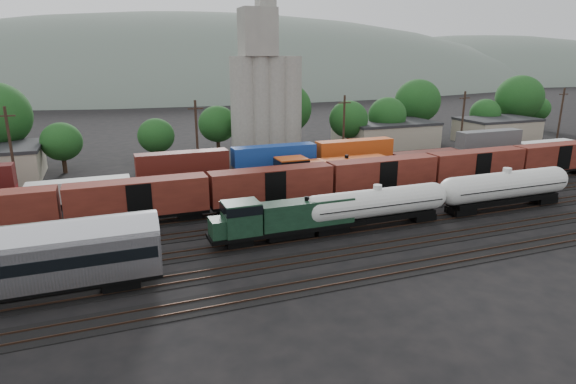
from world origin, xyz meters
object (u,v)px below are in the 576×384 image
object	(u,v)px
green_locomotive	(280,218)
tank_car_a	(377,204)
orange_locomotive	(325,173)
grain_silo	(266,95)

from	to	relation	value
green_locomotive	tank_car_a	bearing A→B (deg)	-0.00
orange_locomotive	grain_silo	xyz separation A→B (m)	(0.28, 26.00, 8.50)
tank_car_a	grain_silo	xyz separation A→B (m)	(1.13, 41.00, 8.53)
tank_car_a	grain_silo	distance (m)	41.89
orange_locomotive	grain_silo	size ratio (longest dim) A/B	0.67
green_locomotive	grain_silo	bearing A→B (deg)	73.40
orange_locomotive	green_locomotive	bearing A→B (deg)	-128.52
tank_car_a	orange_locomotive	distance (m)	15.02
green_locomotive	tank_car_a	xyz separation A→B (m)	(11.09, -0.00, 0.23)
orange_locomotive	grain_silo	distance (m)	27.36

